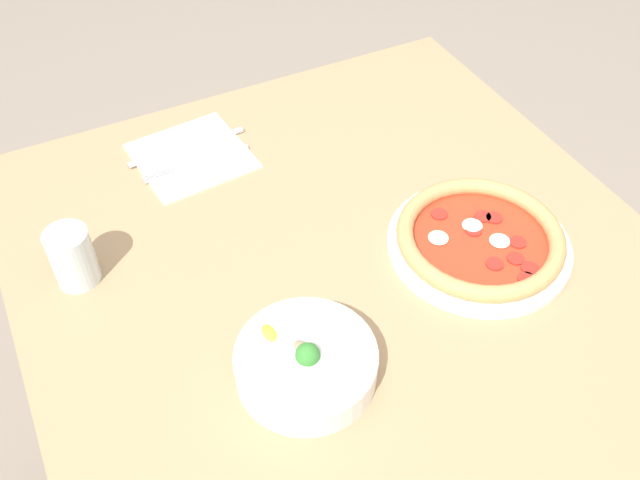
# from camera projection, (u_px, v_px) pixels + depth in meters

# --- Properties ---
(dining_table) EXTENTS (1.11, 0.95, 0.77)m
(dining_table) POSITION_uv_depth(u_px,v_px,m) (360.00, 334.00, 1.12)
(dining_table) COLOR tan
(dining_table) RESTS_ON ground_plane
(pizza) EXTENTS (0.28, 0.28, 0.04)m
(pizza) POSITION_uv_depth(u_px,v_px,m) (480.00, 240.00, 1.08)
(pizza) COLOR white
(pizza) RESTS_ON dining_table
(bowl) EXTENTS (0.19, 0.19, 0.07)m
(bowl) POSITION_uv_depth(u_px,v_px,m) (306.00, 362.00, 0.92)
(bowl) COLOR white
(bowl) RESTS_ON dining_table
(napkin) EXTENTS (0.20, 0.20, 0.00)m
(napkin) POSITION_uv_depth(u_px,v_px,m) (192.00, 156.00, 1.25)
(napkin) COLOR white
(napkin) RESTS_ON dining_table
(fork) EXTENTS (0.02, 0.19, 0.00)m
(fork) POSITION_uv_depth(u_px,v_px,m) (198.00, 163.00, 1.23)
(fork) COLOR silver
(fork) RESTS_ON napkin
(knife) EXTENTS (0.02, 0.22, 0.01)m
(knife) POSITION_uv_depth(u_px,v_px,m) (192.00, 145.00, 1.26)
(knife) COLOR silver
(knife) RESTS_ON napkin
(glass) EXTENTS (0.06, 0.06, 0.09)m
(glass) POSITION_uv_depth(u_px,v_px,m) (72.00, 257.00, 1.02)
(glass) COLOR silver
(glass) RESTS_ON dining_table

